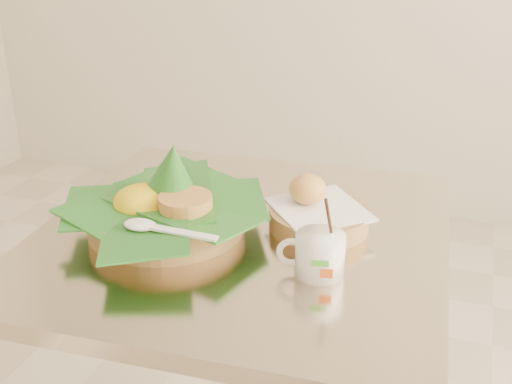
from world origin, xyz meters
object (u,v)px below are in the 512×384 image
(rice_basket, at_px, (166,204))
(bread_basket, at_px, (317,213))
(cafe_table, at_px, (243,334))
(coffee_mug, at_px, (319,253))

(rice_basket, height_order, bread_basket, rice_basket)
(cafe_table, xyz_separation_m, bread_basket, (0.12, 0.06, 0.25))
(cafe_table, distance_m, bread_basket, 0.28)
(cafe_table, relative_size, bread_basket, 3.57)
(cafe_table, height_order, coffee_mug, coffee_mug)
(coffee_mug, bearing_deg, bread_basket, 104.77)
(rice_basket, bearing_deg, bread_basket, 20.21)
(rice_basket, xyz_separation_m, coffee_mug, (0.29, -0.06, -0.01))
(rice_basket, relative_size, coffee_mug, 2.59)
(rice_basket, bearing_deg, cafe_table, 14.77)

